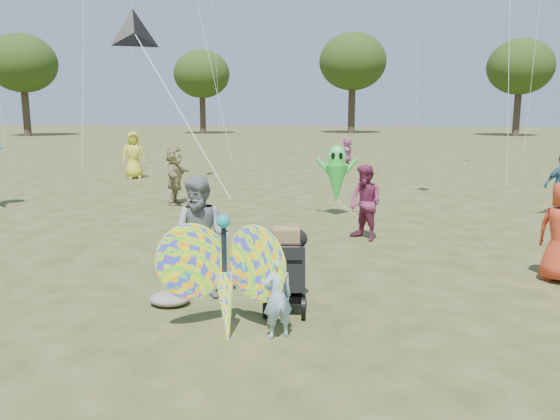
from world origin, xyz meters
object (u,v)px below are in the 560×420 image
Objects in this scene: crowd_d at (175,176)px; alien_kite at (337,177)px; adult_man at (201,238)px; crowd_j at (347,153)px; child_girl at (278,297)px; crowd_g at (134,155)px; butterfly_kite at (225,277)px; jogging_stroller at (287,262)px; crowd_e at (365,203)px.

crowd_d is 0.92× the size of alien_kite.
adult_man is 1.18× the size of crowd_j.
child_girl is 0.55× the size of crowd_g.
crowd_j is 17.82m from butterfly_kite.
child_girl is at bearing -96.05° from jogging_stroller.
jogging_stroller is 0.63× the size of butterfly_kite.
crowd_g is 1.01× the size of alien_kite.
crowd_e is at bearing -76.46° from alien_kite.
adult_man is 4.39m from crowd_e.
adult_man is at bearing -106.59° from alien_kite.
adult_man is at bearing -73.22° from child_girl.
crowd_d reaches higher than child_girl.
crowd_d is 10.40m from crowd_j.
crowd_j is at bearing 84.74° from butterfly_kite.
crowd_j is 16.85m from jogging_stroller.
crowd_j is at bearing 81.37° from jogging_stroller.
crowd_e is at bearing 67.89° from jogging_stroller.
crowd_j is at bearing -120.00° from child_girl.
child_girl is 1.78m from adult_man.
jogging_stroller reaches higher than child_girl.
crowd_g is 14.85m from jogging_stroller.
jogging_stroller is (7.06, -13.06, -0.27)m from crowd_g.
crowd_d is at bearing 164.44° from alien_kite.
crowd_g is at bearing 179.41° from crowd_e.
butterfly_kite is at bearing -32.79° from child_girl.
crowd_j is (2.21, 16.55, -0.13)m from adult_man.
adult_man is at bearing -75.96° from crowd_e.
crowd_e is 0.87× the size of alien_kite.
alien_kite is (7.67, -6.69, 0.09)m from crowd_g.
alien_kite is (0.61, 6.37, 0.36)m from jogging_stroller.
adult_man is at bearing -93.03° from crowd_g.
crowd_g is (-5.85, 12.80, 0.03)m from adult_man.
alien_kite is at bearing 79.31° from jogging_stroller.
crowd_e is (5.00, -3.66, -0.04)m from crowd_d.
jogging_stroller is (-1.19, -3.94, -0.14)m from crowd_e.
alien_kite is (0.62, 7.37, 0.49)m from child_girl.
crowd_e is at bearing 69.39° from butterfly_kite.
child_girl is at bearing -158.69° from crowd_d.
crowd_d is at bearing 116.08° from adult_man.
crowd_e reaches higher than child_girl.
butterfly_kite is at bearing -57.76° from adult_man.
adult_man is 1.56× the size of jogging_stroller.
adult_man is 0.98× the size of alien_kite.
adult_man is 1.07× the size of crowd_d.
adult_man is 6.37m from alien_kite.
jogging_stroller is 6.41m from alien_kite.
child_girl is 7.41m from alien_kite.
crowd_d is 6.20m from crowd_e.
crowd_g is at bearing 113.18° from jogging_stroller.
adult_man is 14.07m from crowd_g.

